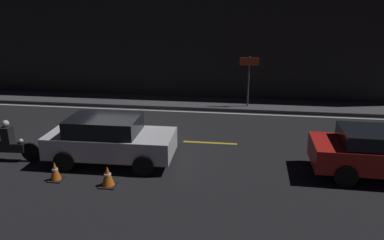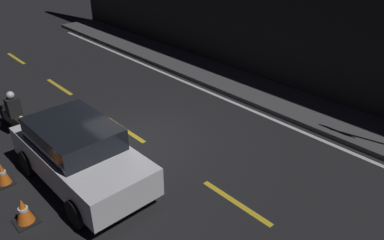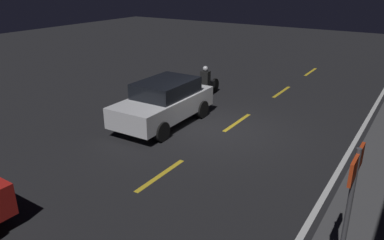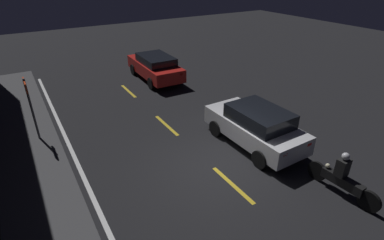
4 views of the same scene
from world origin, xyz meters
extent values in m
plane|color=black|center=(0.00, 0.00, 0.00)|extent=(56.00, 56.00, 0.00)
cube|color=gold|center=(-10.00, 0.00, 0.00)|extent=(2.00, 0.14, 0.01)
cube|color=gold|center=(-5.50, 0.00, 0.00)|extent=(2.00, 0.14, 0.01)
cube|color=gold|center=(-1.00, 0.00, 0.00)|extent=(2.00, 0.14, 0.01)
cube|color=gold|center=(3.50, 0.00, 0.00)|extent=(2.00, 0.14, 0.01)
cube|color=silver|center=(0.00, 3.87, 0.00)|extent=(25.20, 0.14, 0.01)
cube|color=silver|center=(0.50, -2.14, 0.66)|extent=(4.04, 1.78, 0.69)
cube|color=black|center=(0.30, -2.14, 1.27)|extent=(2.23, 1.58, 0.52)
cube|color=red|center=(-1.49, -1.61, 0.84)|extent=(0.06, 0.20, 0.10)
cube|color=red|center=(-1.47, -2.73, 0.84)|extent=(0.06, 0.20, 0.10)
cylinder|color=black|center=(1.73, -1.28, 0.32)|extent=(0.64, 0.19, 0.64)
cylinder|color=black|center=(1.76, -2.97, 0.32)|extent=(0.64, 0.19, 0.64)
cylinder|color=black|center=(-0.76, -1.32, 0.32)|extent=(0.64, 0.19, 0.64)
cylinder|color=black|center=(-0.73, -3.00, 0.32)|extent=(0.64, 0.19, 0.64)
cube|color=red|center=(6.81, -1.45, 0.85)|extent=(0.06, 0.20, 0.10)
cylinder|color=black|center=(-2.16, -2.42, 0.32)|extent=(0.64, 0.11, 0.64)
cylinder|color=black|center=(-3.79, -2.50, 0.32)|extent=(0.64, 0.13, 0.64)
cube|color=black|center=(-2.97, -2.46, 0.47)|extent=(1.26, 0.30, 0.30)
sphere|color=#F2EABF|center=(-2.44, -2.43, 0.70)|extent=(0.14, 0.14, 0.14)
cube|color=black|center=(-2.87, -2.46, 0.90)|extent=(0.30, 0.37, 0.55)
sphere|color=silver|center=(-2.87, -2.46, 1.28)|extent=(0.22, 0.22, 0.22)
cube|color=black|center=(-0.72, -3.60, 0.01)|extent=(0.40, 0.40, 0.03)
cone|color=orange|center=(-0.72, -3.60, 0.31)|extent=(0.31, 0.31, 0.55)
cylinder|color=white|center=(-0.72, -3.60, 0.33)|extent=(0.17, 0.17, 0.07)
cube|color=black|center=(0.92, -3.73, 0.01)|extent=(0.48, 0.48, 0.03)
cone|color=orange|center=(0.92, -3.73, 0.32)|extent=(0.37, 0.37, 0.57)
cylinder|color=white|center=(0.92, -3.73, 0.34)|extent=(0.20, 0.20, 0.07)
cylinder|color=#4C4C51|center=(4.89, 4.75, 1.35)|extent=(0.08, 0.08, 2.40)
cube|color=red|center=(4.89, 4.75, 2.30)|extent=(0.90, 0.05, 0.36)
camera|label=1|loc=(4.58, -12.91, 5.07)|focal=35.00mm
camera|label=2|loc=(7.67, -5.16, 5.62)|focal=35.00mm
camera|label=3|loc=(10.31, 5.36, 4.87)|focal=35.00mm
camera|label=4|loc=(-6.58, 4.87, 6.09)|focal=28.00mm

